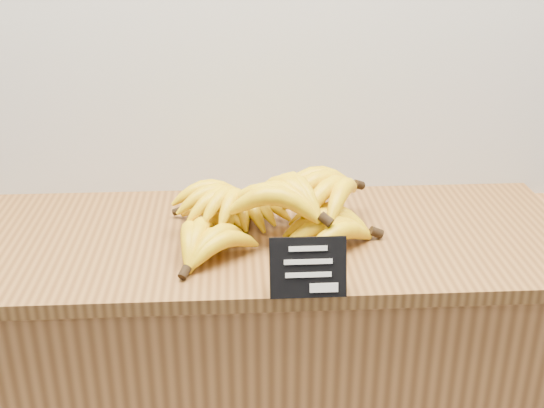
{
  "coord_description": "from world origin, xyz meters",
  "views": [
    {
      "loc": [
        0.08,
        1.42,
        1.59
      ],
      "look_at": [
        0.15,
        2.7,
        1.02
      ],
      "focal_mm": 45.0,
      "sensor_mm": 36.0,
      "label": 1
    }
  ],
  "objects": [
    {
      "name": "counter_top",
      "position": [
        0.15,
        2.75,
        0.92
      ],
      "size": [
        1.33,
        0.54,
        0.03
      ],
      "primitive_type": "cube",
      "color": "brown",
      "rests_on": "counter"
    },
    {
      "name": "chalkboard_sign",
      "position": [
        0.21,
        2.49,
        0.98
      ],
      "size": [
        0.14,
        0.04,
        0.11
      ],
      "primitive_type": "cube",
      "rotation": [
        -0.3,
        0.0,
        0.0
      ],
      "color": "black",
      "rests_on": "counter_top"
    },
    {
      "name": "banana_pile",
      "position": [
        0.15,
        2.73,
        0.99
      ],
      "size": [
        0.5,
        0.37,
        0.13
      ],
      "color": "yellow",
      "rests_on": "counter_top"
    },
    {
      "name": "counter",
      "position": [
        0.15,
        2.75,
        0.45
      ],
      "size": [
        1.48,
        0.5,
        0.9
      ],
      "primitive_type": "cube",
      "color": "#A86C36",
      "rests_on": "ground"
    }
  ]
}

